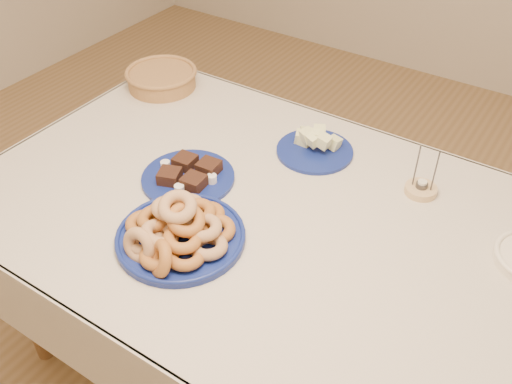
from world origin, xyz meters
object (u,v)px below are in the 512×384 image
candle_holder (421,189)px  donut_platter (178,231)px  melon_plate (315,145)px  dining_table (265,237)px  brownie_plate (188,176)px  wicker_basket (162,78)px

candle_holder → donut_platter: bearing=-129.9°
melon_plate → dining_table: bearing=-85.5°
brownie_plate → donut_platter: bearing=-56.8°
donut_platter → candle_holder: bearing=50.1°
wicker_basket → candle_holder: 1.04m
donut_platter → wicker_basket: (-0.58, 0.61, -0.00)m
melon_plate → brownie_plate: size_ratio=0.87×
brownie_plate → wicker_basket: bearing=138.3°
donut_platter → melon_plate: size_ratio=1.29×
melon_plate → candle_holder: candle_holder is taller
donut_platter → brownie_plate: donut_platter is taller
melon_plate → brownie_plate: (-0.24, -0.34, -0.01)m
donut_platter → brownie_plate: (-0.14, 0.22, -0.02)m
melon_plate → donut_platter: bearing=-99.8°
brownie_plate → dining_table: bearing=2.4°
brownie_plate → melon_plate: bearing=54.4°
candle_holder → brownie_plate: bearing=-151.7°
donut_platter → wicker_basket: 0.85m
dining_table → candle_holder: bearing=43.2°
wicker_basket → candle_holder: (1.04, -0.07, -0.02)m
donut_platter → brownie_plate: size_ratio=1.13×
dining_table → wicker_basket: bearing=151.7°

